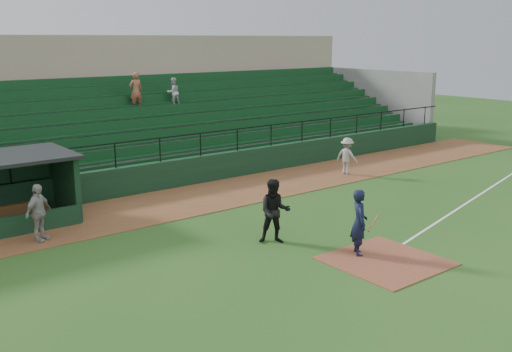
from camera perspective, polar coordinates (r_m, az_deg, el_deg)
ground at (r=17.88m, az=10.03°, el=-7.28°), size 90.00×90.00×0.00m
warning_track at (r=23.67m, az=-4.49°, el=-1.95°), size 40.00×4.00×0.03m
home_plate_dirt at (r=17.27m, az=12.51°, el=-8.09°), size 3.00×3.00×0.03m
foul_line at (r=24.76m, az=20.43°, el=-2.11°), size 17.49×4.44×0.01m
stadium_structure at (r=30.51m, az=-13.47°, el=5.54°), size 38.00×13.08×6.40m
batter_at_plate at (r=17.32m, az=10.04°, el=-4.49°), size 1.19×0.86×1.98m
umpire at (r=18.06m, az=1.84°, el=-3.47°), size 1.25×1.20×2.03m
runner at (r=27.50m, az=8.87°, el=1.94°), size 0.84×1.21×1.71m
dugout_player_a at (r=19.38m, az=-20.46°, el=-3.38°), size 1.14×0.94×1.82m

